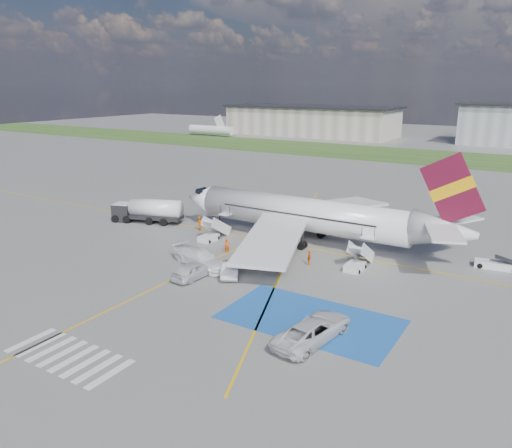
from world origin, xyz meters
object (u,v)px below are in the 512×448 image
object	(u,v)px
airliner	(313,216)
gpu_cart	(165,217)
car_silver_a	(193,270)
belt_loader	(497,265)
van_white_b	(200,255)
fuel_tanker	(148,213)
van_white_a	(313,326)
car_silver_b	(231,268)

from	to	relation	value
airliner	gpu_cart	xyz separation A→B (m)	(-21.02, -2.39, -2.63)
car_silver_a	gpu_cart	bearing A→B (deg)	-37.26
belt_loader	van_white_b	xyz separation A→B (m)	(-26.29, -15.40, 0.81)
fuel_tanker	van_white_a	bearing A→B (deg)	-45.85
airliner	gpu_cart	size ratio (longest dim) A/B	16.30
belt_loader	car_silver_a	world-z (taller)	car_silver_a
van_white_a	van_white_b	size ratio (longest dim) A/B	1.00
van_white_b	car_silver_b	bearing A→B (deg)	-79.96
airliner	van_white_a	xyz separation A→B (m)	(10.14, -20.94, -2.29)
belt_loader	car_silver_b	size ratio (longest dim) A/B	1.01
car_silver_b	car_silver_a	bearing A→B (deg)	13.92
car_silver_b	van_white_a	xyz separation A→B (m)	(12.46, -7.39, 0.33)
airliner	car_silver_a	xyz separation A→B (m)	(-4.99, -16.11, -2.57)
gpu_cart	car_silver_b	size ratio (longest dim) A/B	0.48
fuel_tanker	airliner	bearing A→B (deg)	-9.44
airliner	van_white_a	world-z (taller)	airliner
car_silver_b	van_white_a	distance (m)	14.49
fuel_tanker	car_silver_b	world-z (taller)	fuel_tanker
van_white_a	van_white_b	distance (m)	18.49
car_silver_b	belt_loader	bearing A→B (deg)	-173.98
belt_loader	van_white_a	size ratio (longest dim) A/B	0.80
van_white_a	car_silver_b	bearing A→B (deg)	-22.92
gpu_cart	car_silver_b	distance (m)	21.78
airliner	belt_loader	bearing A→B (deg)	6.90
airliner	car_silver_b	size ratio (longest dim) A/B	7.84
fuel_tanker	car_silver_b	size ratio (longest dim) A/B	2.10
fuel_tanker	gpu_cart	bearing A→B (deg)	10.99
airliner	gpu_cart	world-z (taller)	airliner
van_white_b	car_silver_a	bearing A→B (deg)	-135.75
fuel_tanker	belt_loader	size ratio (longest dim) A/B	2.09
car_silver_a	car_silver_b	world-z (taller)	car_silver_a
fuel_tanker	gpu_cart	size ratio (longest dim) A/B	4.37
gpu_cart	car_silver_b	xyz separation A→B (m)	(18.70, -11.16, 0.01)
van_white_a	gpu_cart	bearing A→B (deg)	-23.02
gpu_cart	van_white_b	xyz separation A→B (m)	(14.46, -10.62, 0.39)
fuel_tanker	car_silver_a	size ratio (longest dim) A/B	2.04
fuel_tanker	gpu_cart	distance (m)	2.31
airliner	fuel_tanker	distance (m)	23.32
fuel_tanker	belt_loader	xyz separation A→B (m)	(42.70, 5.86, -1.03)
car_silver_a	car_silver_b	xyz separation A→B (m)	(2.67, 2.56, -0.05)
fuel_tanker	car_silver_b	distance (m)	22.99
belt_loader	car_silver_b	world-z (taller)	car_silver_b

